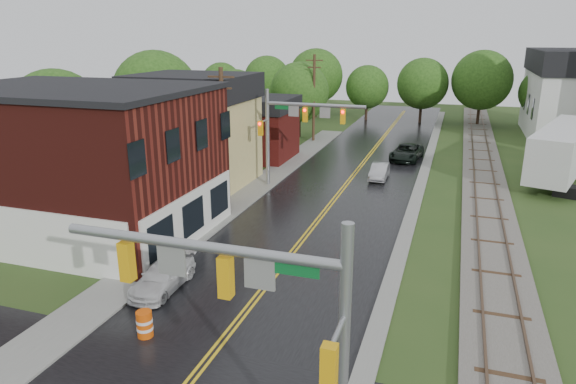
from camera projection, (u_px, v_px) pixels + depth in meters
The scene contains 20 objects.
main_road at pixel (349, 181), 39.95m from camera, with size 10.00×90.00×0.02m, color black.
curb_right at pixel (425, 171), 42.86m from camera, with size 0.80×70.00×0.12m, color gray.
sidewalk_left at pixel (251, 192), 37.28m from camera, with size 2.40×50.00×0.12m, color gray.
brick_building at pixel (78, 161), 28.87m from camera, with size 14.30×10.30×8.30m.
yellow_house at pixel (196, 142), 38.68m from camera, with size 8.00×7.00×6.40m, color tan.
darkred_building at pixel (253, 134), 46.84m from camera, with size 7.00×6.00×4.40m, color #3F0F0C.
railroad at pixel (483, 174), 41.45m from camera, with size 3.20×80.00×0.30m.
traffic_signal_near at pixel (256, 302), 12.05m from camera, with size 7.34×0.30×7.20m.
traffic_signal_far at pixel (295, 121), 36.80m from camera, with size 7.34×0.43×7.20m.
utility_pole_b at pixel (223, 135), 33.34m from camera, with size 1.80×0.28×9.00m.
utility_pole_c at pixel (314, 97), 53.30m from camera, with size 1.80×0.28×9.00m.
tree_left_a at pixel (58, 119), 37.05m from camera, with size 6.80×6.80×8.67m.
tree_left_b at pixel (157, 96), 45.34m from camera, with size 7.60×7.60×9.69m.
tree_left_c at pixel (236, 101), 51.75m from camera, with size 6.00×6.00×7.65m.
tree_left_e at pixel (300, 93), 55.60m from camera, with size 6.40×6.40×8.16m.
suv_dark at pixel (407, 152), 46.43m from camera, with size 2.35×5.10×1.42m, color black.
sedan_silver at pixel (379, 172), 40.39m from camera, with size 1.26×3.61×1.19m, color #9D9DA2.
pickup_white at pixel (163, 277), 22.92m from camera, with size 1.64×4.03×1.17m, color silver.
semi_trailer at pixel (563, 149), 39.82m from camera, with size 6.86×13.69×4.16m.
construction_barrel at pixel (145, 324), 19.30m from camera, with size 0.59×0.59×1.06m, color #D04A09.
Camera 1 is at (7.57, -7.96, 11.00)m, focal length 32.00 mm.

